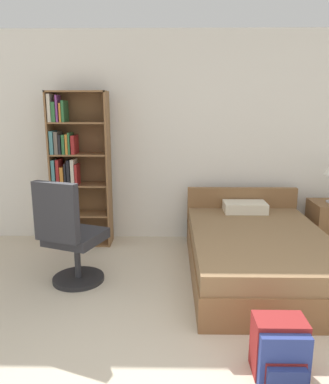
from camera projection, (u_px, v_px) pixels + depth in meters
The scene contains 7 objects.
wall_back at pixel (200, 138), 4.72m from camera, with size 9.00×0.06×2.60m.
bookshelf at pixel (74, 171), 4.56m from camera, with size 0.70×0.31×1.87m.
bed at pixel (257, 252), 3.84m from camera, with size 1.35×2.03×0.71m.
office_chair at pixel (70, 238), 3.54m from camera, with size 0.63×0.69×1.05m.
nightstand at pixel (328, 225), 4.55m from camera, with size 0.41×0.49×0.57m.
backpack_red at pixel (279, 349), 2.39m from camera, with size 0.33×0.29×0.39m.
backpack_blue at pixel (282, 359), 2.31m from camera, with size 0.31×0.22×0.36m.
Camera 1 is at (-0.36, -1.53, 1.70)m, focal length 35.00 mm.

